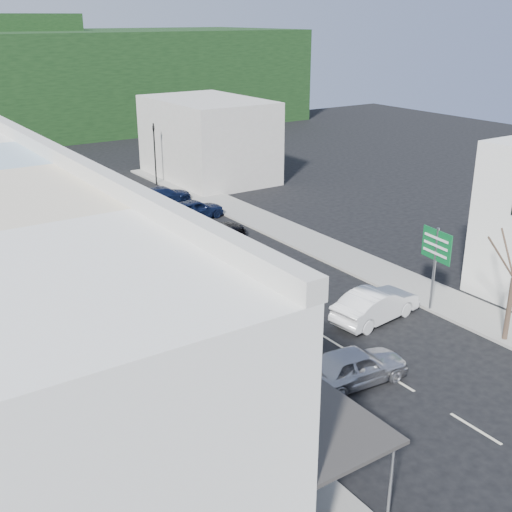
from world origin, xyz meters
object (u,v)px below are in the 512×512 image
at_px(car_silver, 354,368).
at_px(car_red, 218,343).
at_px(car_white, 376,307).
at_px(pedestrian_left, 160,347).
at_px(bus, 185,254).
at_px(traffic_signal, 155,155).
at_px(direction_sign, 434,271).

height_order(car_silver, car_red, same).
bearing_deg(car_white, pedestrian_left, 74.34).
bearing_deg(bus, car_silver, -81.20).
xyz_separation_m(car_silver, traffic_signal, (7.46, 33.51, 1.95)).
relative_size(car_silver, car_white, 1.00).
bearing_deg(direction_sign, car_white, 171.50).
bearing_deg(bus, direction_sign, -45.10).
bearing_deg(direction_sign, traffic_signal, 97.29).
bearing_deg(traffic_signal, direction_sign, 103.17).
bearing_deg(car_white, car_silver, 121.11).
relative_size(car_silver, pedestrian_left, 2.59).
bearing_deg(direction_sign, car_silver, -152.61).
xyz_separation_m(bus, car_white, (5.23, -9.52, -0.85)).
bearing_deg(pedestrian_left, car_silver, -128.92).
relative_size(bus, direction_sign, 2.67).
bearing_deg(direction_sign, bus, 135.28).
bearing_deg(pedestrian_left, direction_sign, -97.06).
xyz_separation_m(bus, car_red, (-2.91, -8.40, -0.85)).
xyz_separation_m(car_white, direction_sign, (2.96, -0.82, 1.47)).
bearing_deg(bus, pedestrian_left, -117.58).
height_order(direction_sign, traffic_signal, traffic_signal).
height_order(car_silver, direction_sign, direction_sign).
relative_size(car_white, car_red, 0.96).
relative_size(direction_sign, traffic_signal, 0.82).
distance_m(bus, traffic_signal, 21.85).
height_order(bus, traffic_signal, traffic_signal).
distance_m(car_silver, direction_sign, 8.31).
height_order(car_red, pedestrian_left, pedestrian_left).
bearing_deg(car_red, bus, -20.98).
relative_size(car_white, direction_sign, 1.01).
bearing_deg(car_red, pedestrian_left, 76.43).
distance_m(car_silver, car_red, 5.90).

